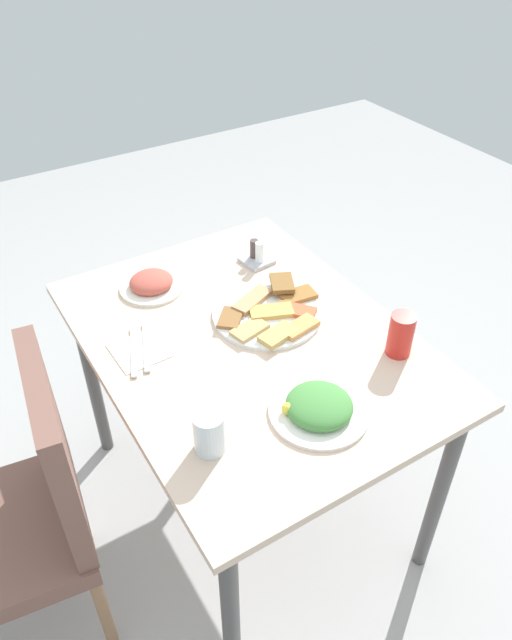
{
  "coord_description": "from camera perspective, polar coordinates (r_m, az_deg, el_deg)",
  "views": [
    {
      "loc": [
        -1.08,
        0.64,
        1.79
      ],
      "look_at": [
        0.02,
        -0.04,
        0.76
      ],
      "focal_mm": 33.83,
      "sensor_mm": 36.0,
      "label": 1
    }
  ],
  "objects": [
    {
      "name": "ground_plane",
      "position": [
        2.19,
        -0.57,
        -16.44
      ],
      "size": [
        6.0,
        6.0,
        0.0
      ],
      "primitive_type": "plane",
      "color": "#AAA9A8"
    },
    {
      "name": "dining_table",
      "position": [
        1.7,
        -0.71,
        -3.89
      ],
      "size": [
        1.08,
        0.8,
        0.73
      ],
      "color": "beige",
      "rests_on": "ground_plane"
    },
    {
      "name": "dining_chair",
      "position": [
        1.68,
        -20.96,
        -16.02
      ],
      "size": [
        0.47,
        0.47,
        0.88
      ],
      "color": "brown",
      "rests_on": "ground_plane"
    },
    {
      "name": "pide_platter",
      "position": [
        1.71,
        1.33,
        0.71
      ],
      "size": [
        0.31,
        0.33,
        0.04
      ],
      "color": "white",
      "rests_on": "dining_table"
    },
    {
      "name": "salad_plate_greens",
      "position": [
        1.84,
        -9.87,
        3.43
      ],
      "size": [
        0.19,
        0.19,
        0.05
      ],
      "color": "white",
      "rests_on": "dining_table"
    },
    {
      "name": "salad_plate_rice",
      "position": [
        1.44,
        5.96,
        -8.19
      ],
      "size": [
        0.24,
        0.24,
        0.05
      ],
      "color": "white",
      "rests_on": "dining_table"
    },
    {
      "name": "soda_can",
      "position": [
        1.6,
        13.53,
        -1.36
      ],
      "size": [
        0.09,
        0.09,
        0.12
      ],
      "primitive_type": "cylinder",
      "rotation": [
        0.0,
        0.0,
        5.43
      ],
      "color": "red",
      "rests_on": "dining_table"
    },
    {
      "name": "drinking_glass",
      "position": [
        1.34,
        -4.46,
        -10.54
      ],
      "size": [
        0.07,
        0.07,
        0.11
      ],
      "primitive_type": "cylinder",
      "color": "silver",
      "rests_on": "dining_table"
    },
    {
      "name": "paper_napkin",
      "position": [
        1.63,
        -10.91,
        -2.81
      ],
      "size": [
        0.14,
        0.14,
        0.0
      ],
      "primitive_type": "cube",
      "rotation": [
        0.0,
        0.0,
        0.03
      ],
      "color": "white",
      "rests_on": "dining_table"
    },
    {
      "name": "fork",
      "position": [
        1.63,
        -10.35,
        -2.49
      ],
      "size": [
        0.19,
        0.09,
        0.0
      ],
      "primitive_type": "cube",
      "rotation": [
        0.0,
        0.0,
        -0.37
      ],
      "color": "silver",
      "rests_on": "paper_napkin"
    },
    {
      "name": "spoon",
      "position": [
        1.63,
        -11.51,
        -2.92
      ],
      "size": [
        0.19,
        0.09,
        0.0
      ],
      "primitive_type": "cube",
      "rotation": [
        0.0,
        0.0,
        -0.37
      ],
      "color": "silver",
      "rests_on": "paper_napkin"
    },
    {
      "name": "condiment_caddy",
      "position": [
        1.93,
        0.08,
        6.09
      ],
      "size": [
        0.1,
        0.1,
        0.08
      ],
      "color": "#B2B2B7",
      "rests_on": "dining_table"
    }
  ]
}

